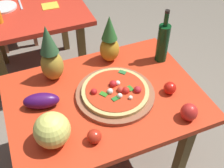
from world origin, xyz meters
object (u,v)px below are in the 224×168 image
object	(u,v)px
tomato_near_board	(94,136)
knife_utensil	(20,5)
pizza	(116,91)
tomato_by_bottle	(170,88)
eggplant	(41,101)
dinner_plate	(4,7)
dining_chair	(10,6)
pizza_board	(115,94)
pineapple_left	(51,56)
melon	(52,130)
bell_pepper	(189,112)
wine_bottle	(163,42)
display_table	(105,107)
background_table	(32,21)
pineapple_right	(109,42)
napkin_folded	(50,6)

from	to	relation	value
tomato_near_board	knife_utensil	distance (m)	1.58
pizza	tomato_by_bottle	xyz separation A→B (m)	(0.30, -0.09, -0.00)
eggplant	dinner_plate	xyz separation A→B (m)	(-0.07, 1.24, -0.04)
dining_chair	pizza_board	distance (m)	1.88
dining_chair	tomato_near_board	world-z (taller)	dining_chair
pineapple_left	melon	bearing A→B (deg)	-103.73
pineapple_left	bell_pepper	distance (m)	0.85
eggplant	tomato_by_bottle	world-z (taller)	eggplant
pizza_board	tomato_by_bottle	size ratio (longest dim) A/B	6.21
dining_chair	dinner_plate	distance (m)	0.56
wine_bottle	melon	xyz separation A→B (m)	(-0.82, -0.38, -0.05)
display_table	pizza_board	distance (m)	0.13
dining_chair	melon	size ratio (longest dim) A/B	4.68
pizza	tomato_by_bottle	distance (m)	0.32
bell_pepper	knife_utensil	bearing A→B (deg)	111.53
dining_chair	dinner_plate	world-z (taller)	dining_chair
melon	knife_utensil	size ratio (longest dim) A/B	1.01
pineapple_left	tomato_near_board	size ratio (longest dim) A/B	5.03
background_table	tomato_by_bottle	world-z (taller)	tomato_by_bottle
pineapple_right	wine_bottle	bearing A→B (deg)	-21.73
melon	napkin_folded	size ratio (longest dim) A/B	1.30
pineapple_left	tomato_by_bottle	distance (m)	0.72
wine_bottle	knife_utensil	bearing A→B (deg)	123.90
melon	bell_pepper	xyz separation A→B (m)	(0.71, -0.12, -0.04)
pineapple_right	melon	distance (m)	0.71
dining_chair	pineapple_left	bearing A→B (deg)	92.11
pineapple_right	knife_utensil	distance (m)	1.09
background_table	pineapple_left	distance (m)	0.96
display_table	pineapple_left	distance (m)	0.44
pineapple_right	display_table	bearing A→B (deg)	-116.96
tomato_by_bottle	napkin_folded	world-z (taller)	tomato_by_bottle
pizza_board	pineapple_left	distance (m)	0.44
pizza_board	wine_bottle	xyz separation A→B (m)	(0.41, 0.20, 0.13)
pizza_board	pineapple_right	xyz separation A→B (m)	(0.10, 0.33, 0.13)
pizza	dinner_plate	world-z (taller)	pizza
pineapple_right	tomato_by_bottle	world-z (taller)	pineapple_right
bell_pepper	knife_utensil	distance (m)	1.74
display_table	bell_pepper	bearing A→B (deg)	-41.90
display_table	tomato_near_board	world-z (taller)	tomato_near_board
dinner_plate	napkin_folded	xyz separation A→B (m)	(0.37, -0.12, -0.01)
display_table	bell_pepper	xyz separation A→B (m)	(0.36, -0.32, 0.14)
pineapple_right	pineapple_left	bearing A→B (deg)	-174.67
display_table	pineapple_right	world-z (taller)	pineapple_right
dinner_plate	background_table	bearing A→B (deg)	-29.61
display_table	bell_pepper	distance (m)	0.50
tomato_by_bottle	knife_utensil	xyz separation A→B (m)	(-0.65, 1.42, -0.03)
background_table	napkin_folded	world-z (taller)	napkin_folded
wine_bottle	tomato_by_bottle	bearing A→B (deg)	-109.84
eggplant	background_table	bearing A→B (deg)	83.44
tomato_near_board	napkin_folded	world-z (taller)	tomato_near_board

